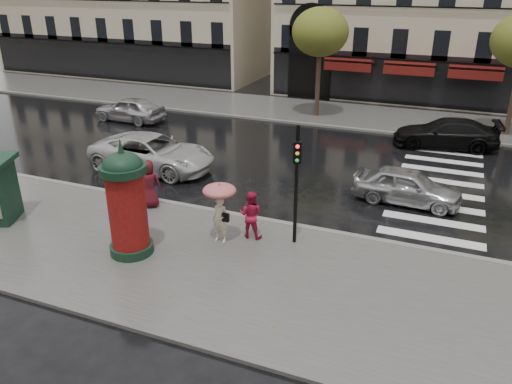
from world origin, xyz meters
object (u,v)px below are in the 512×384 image
at_px(woman_umbrella, 220,203).
at_px(car_silver, 407,186).
at_px(car_white, 152,153).
at_px(traffic_light, 297,175).
at_px(car_black, 446,133).
at_px(morris_column, 126,200).
at_px(car_far_silver, 130,109).
at_px(woman_red, 251,215).
at_px(man_burgundy, 149,184).

bearing_deg(woman_umbrella, car_silver, 47.23).
bearing_deg(car_white, traffic_light, -117.20).
bearing_deg(woman_umbrella, car_black, 64.96).
relative_size(woman_umbrella, morris_column, 0.55).
xyz_separation_m(woman_umbrella, car_silver, (5.35, 5.78, -0.79)).
relative_size(car_white, car_far_silver, 1.31).
height_order(woman_umbrella, morris_column, morris_column).
distance_m(woman_red, car_white, 8.16).
bearing_deg(car_far_silver, car_silver, 73.10).
height_order(man_burgundy, car_far_silver, man_burgundy).
bearing_deg(woman_red, man_burgundy, -13.49).
relative_size(woman_umbrella, car_black, 0.40).
distance_m(man_burgundy, car_silver, 10.04).
height_order(woman_umbrella, man_burgundy, woman_umbrella).
bearing_deg(car_far_silver, car_white, 44.05).
xyz_separation_m(man_burgundy, car_far_silver, (-8.17, 10.32, -0.29)).
relative_size(woman_red, car_black, 0.32).
xyz_separation_m(traffic_light, car_black, (4.07, 12.90, -1.80)).
xyz_separation_m(traffic_light, car_silver, (3.02, 4.99, -1.85)).
bearing_deg(car_white, woman_umbrella, -130.25).
height_order(traffic_light, car_white, traffic_light).
bearing_deg(car_black, traffic_light, -25.10).
relative_size(woman_umbrella, car_white, 0.36).
xyz_separation_m(woman_red, car_black, (5.58, 13.03, -0.19)).
bearing_deg(car_black, morris_column, -37.11).
relative_size(woman_red, man_burgundy, 0.89).
relative_size(car_silver, car_black, 0.80).
relative_size(car_silver, car_white, 0.72).
relative_size(woman_red, car_silver, 0.40).
xyz_separation_m(woman_umbrella, woman_red, (0.81, 0.66, -0.56)).
relative_size(car_silver, car_far_silver, 0.94).
relative_size(morris_column, car_silver, 0.91).
bearing_deg(morris_column, car_silver, 44.37).
bearing_deg(morris_column, car_black, 60.48).
xyz_separation_m(traffic_light, car_white, (-8.31, 4.38, -1.75)).
height_order(man_burgundy, car_white, man_burgundy).
relative_size(traffic_light, car_white, 0.69).
relative_size(woman_umbrella, car_silver, 0.50).
bearing_deg(car_silver, morris_column, 137.32).
xyz_separation_m(morris_column, car_black, (8.73, 15.43, -1.19)).
distance_m(traffic_light, car_white, 9.56).
bearing_deg(morris_column, woman_umbrella, 36.60).
bearing_deg(car_white, morris_column, -151.58).
relative_size(morris_column, car_black, 0.73).
height_order(car_black, car_far_silver, car_black).
height_order(car_silver, car_white, car_white).
xyz_separation_m(woman_red, man_burgundy, (-4.52, 0.81, 0.10)).
bearing_deg(traffic_light, morris_column, -151.53).
bearing_deg(woman_umbrella, car_white, 139.13).
height_order(car_white, car_black, car_white).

